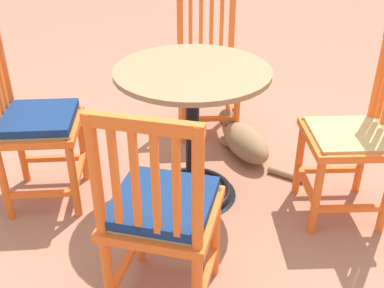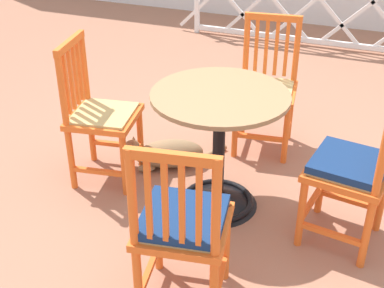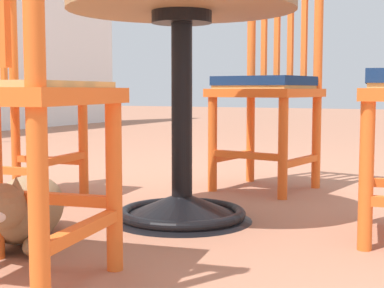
% 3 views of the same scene
% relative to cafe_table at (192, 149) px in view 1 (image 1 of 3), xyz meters
% --- Properties ---
extents(ground_plane, '(24.00, 24.00, 0.00)m').
position_rel_cafe_table_xyz_m(ground_plane, '(0.14, 0.04, -0.28)').
color(ground_plane, '#A36B51').
extents(cafe_table, '(0.76, 0.76, 0.73)m').
position_rel_cafe_table_xyz_m(cafe_table, '(0.00, 0.00, 0.00)').
color(cafe_table, black).
rests_on(cafe_table, ground_plane).
extents(orange_chair_tucked_in, '(0.46, 0.46, 0.91)m').
position_rel_cafe_table_xyz_m(orange_chair_tucked_in, '(0.74, -0.05, 0.16)').
color(orange_chair_tucked_in, orange).
rests_on(orange_chair_tucked_in, ground_plane).
extents(orange_chair_facing_out, '(0.45, 0.45, 0.91)m').
position_rel_cafe_table_xyz_m(orange_chair_facing_out, '(0.07, 0.79, 0.15)').
color(orange_chair_facing_out, orange).
rests_on(orange_chair_facing_out, ground_plane).
extents(orange_chair_near_fence, '(0.46, 0.46, 0.91)m').
position_rel_cafe_table_xyz_m(orange_chair_near_fence, '(-0.78, 0.03, 0.15)').
color(orange_chair_near_fence, orange).
rests_on(orange_chair_near_fence, ground_plane).
extents(orange_chair_at_corner, '(0.46, 0.46, 0.91)m').
position_rel_cafe_table_xyz_m(orange_chair_at_corner, '(0.10, -0.79, 0.16)').
color(orange_chair_at_corner, orange).
rests_on(orange_chair_at_corner, ground_plane).
extents(tabby_cat, '(0.58, 0.54, 0.23)m').
position_rel_cafe_table_xyz_m(tabby_cat, '(-0.46, 0.28, -0.19)').
color(tabby_cat, '#8E704C').
rests_on(tabby_cat, ground_plane).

